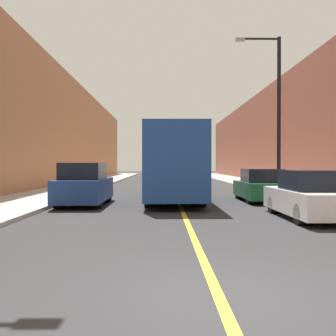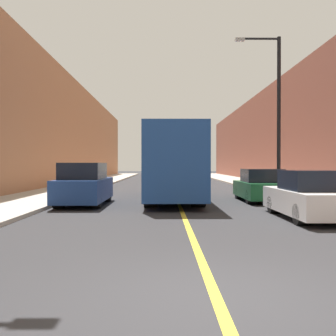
{
  "view_description": "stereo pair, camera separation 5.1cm",
  "coord_description": "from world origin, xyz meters",
  "px_view_note": "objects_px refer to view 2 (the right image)",
  "views": [
    {
      "loc": [
        -0.74,
        -5.05,
        1.74
      ],
      "look_at": [
        -0.39,
        19.64,
        1.52
      ],
      "focal_mm": 42.0,
      "sensor_mm": 36.0,
      "label": 1
    },
    {
      "loc": [
        -0.69,
        -5.05,
        1.74
      ],
      "look_at": [
        -0.39,
        19.64,
        1.52
      ],
      "focal_mm": 42.0,
      "sensor_mm": 36.0,
      "label": 2
    }
  ],
  "objects_px": {
    "bus": "(173,163)",
    "car_right_near": "(310,197)",
    "street_lamp_right": "(275,106)",
    "parked_suv_left": "(84,185)",
    "car_right_mid": "(261,187)"
  },
  "relations": [
    {
      "from": "bus",
      "to": "parked_suv_left",
      "type": "height_order",
      "value": "bus"
    },
    {
      "from": "bus",
      "to": "car_right_near",
      "type": "height_order",
      "value": "bus"
    },
    {
      "from": "bus",
      "to": "car_right_near",
      "type": "distance_m",
      "value": 7.94
    },
    {
      "from": "bus",
      "to": "car_right_near",
      "type": "xyz_separation_m",
      "value": [
        4.24,
        -6.62,
        -1.11
      ]
    },
    {
      "from": "bus",
      "to": "car_right_mid",
      "type": "xyz_separation_m",
      "value": [
        4.15,
        -0.65,
        -1.12
      ]
    },
    {
      "from": "parked_suv_left",
      "to": "car_right_mid",
      "type": "xyz_separation_m",
      "value": [
        8.01,
        1.58,
        -0.15
      ]
    },
    {
      "from": "car_right_mid",
      "to": "bus",
      "type": "bearing_deg",
      "value": 171.17
    },
    {
      "from": "parked_suv_left",
      "to": "car_right_near",
      "type": "relative_size",
      "value": 1.03
    },
    {
      "from": "bus",
      "to": "parked_suv_left",
      "type": "distance_m",
      "value": 4.56
    },
    {
      "from": "car_right_near",
      "to": "street_lamp_right",
      "type": "bearing_deg",
      "value": 81.35
    },
    {
      "from": "car_right_mid",
      "to": "street_lamp_right",
      "type": "distance_m",
      "value": 5.0
    },
    {
      "from": "car_right_mid",
      "to": "street_lamp_right",
      "type": "xyz_separation_m",
      "value": [
        1.36,
        2.41,
        4.17
      ]
    },
    {
      "from": "parked_suv_left",
      "to": "street_lamp_right",
      "type": "distance_m",
      "value": 10.95
    },
    {
      "from": "parked_suv_left",
      "to": "street_lamp_right",
      "type": "relative_size",
      "value": 0.55
    },
    {
      "from": "car_right_mid",
      "to": "street_lamp_right",
      "type": "relative_size",
      "value": 0.5
    }
  ]
}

